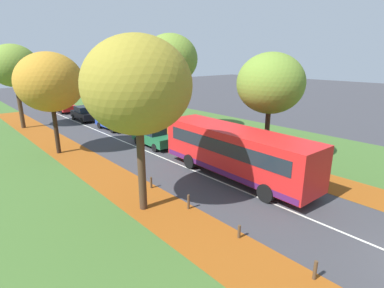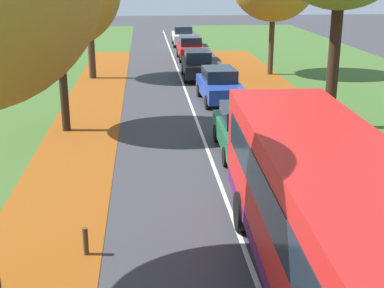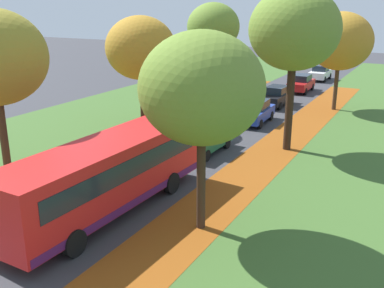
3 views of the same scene
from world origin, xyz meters
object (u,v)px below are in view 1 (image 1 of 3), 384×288
(car_blue_following, at_px, (112,121))
(tree_right_far, at_px, (114,71))
(tree_left_mid, at_px, (50,82))
(tree_left_far, at_px, (14,66))
(bollard_fourth, at_px, (239,232))
(tree_left_near, at_px, (137,86))
(bollard_third, at_px, (315,270))
(car_red_fourth_in_line, at_px, (64,106))
(car_black_third_in_line, at_px, (84,114))
(tree_right_mid, at_px, (170,59))
(bus, at_px, (236,150))
(bollard_fifth, at_px, (188,202))
(car_white_trailing, at_px, (46,100))
(car_green_lead, at_px, (154,136))
(tree_right_near, at_px, (270,84))
(bollard_sixth, at_px, (151,183))

(car_blue_following, bearing_deg, tree_right_far, 59.29)
(tree_left_mid, distance_m, tree_left_far, 10.98)
(tree_left_far, xyz_separation_m, bollard_fourth, (1.60, -27.23, -5.87))
(tree_left_near, relative_size, bollard_third, 11.50)
(bollard_third, bearing_deg, car_red_fourth_in_line, 82.75)
(tree_left_far, bearing_deg, tree_left_near, -89.91)
(tree_right_far, height_order, car_black_third_in_line, tree_right_far)
(bollard_third, relative_size, bollard_fourth, 1.22)
(tree_right_mid, relative_size, bus, 0.87)
(tree_left_near, distance_m, bollard_fifth, 5.92)
(tree_right_mid, bearing_deg, car_white_trailing, 98.84)
(car_blue_following, bearing_deg, car_red_fourth_in_line, 91.12)
(tree_left_near, height_order, tree_right_mid, tree_right_mid)
(car_white_trailing, bearing_deg, bollard_third, -96.07)
(tree_left_mid, height_order, bollard_fourth, tree_left_mid)
(bollard_fourth, bearing_deg, car_green_lead, 69.87)
(car_green_lead, relative_size, car_black_third_in_line, 1.00)
(tree_left_far, xyz_separation_m, car_black_third_in_line, (6.16, -0.65, -5.34))
(tree_right_near, height_order, car_blue_following, tree_right_near)
(bollard_fifth, bearing_deg, bollard_sixth, 90.18)
(bollard_fourth, relative_size, car_black_third_in_line, 0.14)
(tree_right_far, relative_size, car_blue_following, 1.78)
(tree_left_near, relative_size, tree_right_far, 1.06)
(bollard_fourth, height_order, bollard_sixth, bollard_sixth)
(car_blue_following, bearing_deg, car_white_trailing, 90.57)
(tree_left_mid, xyz_separation_m, car_green_lead, (6.48, -3.26, -4.49))
(tree_right_far, bearing_deg, car_black_third_in_line, -168.75)
(tree_left_near, distance_m, car_white_trailing, 37.54)
(tree_right_far, relative_size, bollard_fifth, 10.18)
(car_blue_following, distance_m, car_black_third_in_line, 6.00)
(bus, bearing_deg, bollard_fourth, -137.68)
(bollard_third, bearing_deg, bollard_sixth, 90.18)
(bollard_fourth, bearing_deg, bollard_sixth, 89.80)
(car_red_fourth_in_line, xyz_separation_m, car_white_trailing, (0.05, 7.69, 0.00))
(bollard_fifth, height_order, bollard_sixth, bollard_fifth)
(tree_left_mid, bearing_deg, tree_left_near, -89.34)
(tree_left_near, bearing_deg, car_red_fourth_in_line, 77.72)
(tree_left_mid, bearing_deg, bollard_third, -84.85)
(tree_left_mid, relative_size, car_white_trailing, 1.76)
(tree_right_near, relative_size, car_red_fourth_in_line, 1.76)
(tree_right_near, bearing_deg, bollard_fourth, -150.55)
(bollard_third, distance_m, bus, 8.96)
(tree_right_mid, bearing_deg, bollard_fifth, -124.68)
(car_green_lead, bearing_deg, bollard_sixth, -125.46)
(tree_left_near, relative_size, bollard_sixth, 12.34)
(tree_left_mid, distance_m, car_black_third_in_line, 12.85)
(tree_left_far, bearing_deg, tree_right_near, -65.28)
(tree_right_mid, relative_size, bollard_third, 12.97)
(tree_right_near, distance_m, tree_right_far, 22.58)
(car_black_third_in_line, bearing_deg, bollard_fifth, -100.94)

